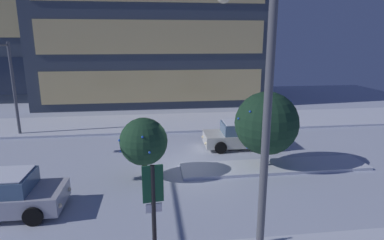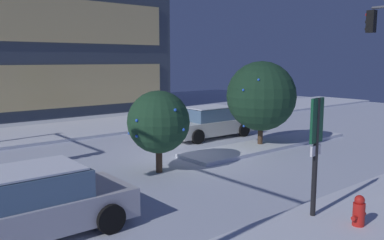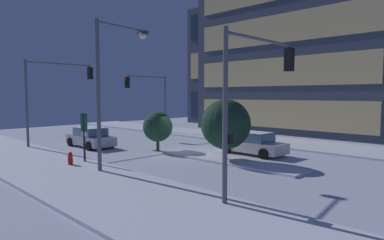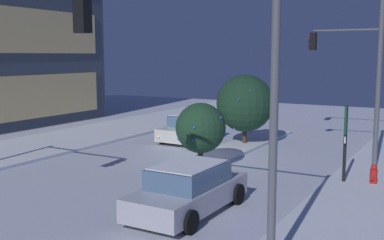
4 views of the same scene
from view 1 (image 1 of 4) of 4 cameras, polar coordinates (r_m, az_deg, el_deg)
ground at (r=15.65m, az=-1.01°, el=-8.54°), size 52.00×52.00×0.00m
curb_strip_far at (r=23.78m, az=-3.32°, el=-0.42°), size 52.00×5.20×0.14m
median_strip at (r=16.16m, az=14.37°, el=-7.98°), size 9.00×1.80×0.14m
office_tower_secondary at (r=38.58m, az=-21.95°, el=15.96°), size 14.78×10.08×15.86m
car_far at (r=18.60m, az=9.00°, el=-2.67°), size 4.55×2.15×1.49m
street_lamp_arched at (r=8.53m, az=10.41°, el=7.22°), size 0.80×3.43×7.68m
parking_info_sign at (r=8.80m, az=-6.83°, el=-14.27°), size 0.55×0.14×2.90m
decorated_tree_median at (r=15.41m, az=13.02°, el=-0.58°), size 2.96×2.96×3.70m
decorated_tree_left_of_median at (r=14.16m, az=-8.54°, el=-3.80°), size 2.09×2.10×2.76m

